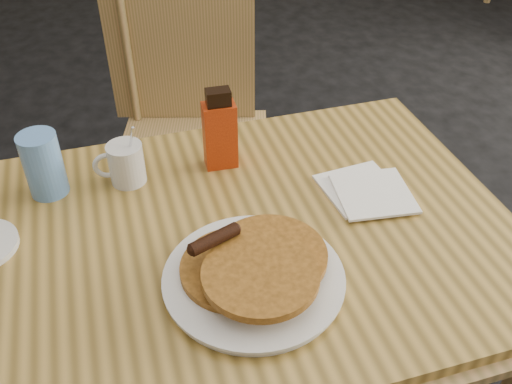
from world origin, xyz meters
The scene contains 7 objects.
main_table centered at (-0.05, 0.01, 0.71)m, with size 1.26×0.92×0.75m.
chair_main_far centered at (-0.05, 0.77, 0.60)m, with size 0.53×0.53×1.01m.
pancake_plate centered at (-0.01, -0.12, 0.77)m, with size 0.32×0.32×0.09m.
coffee_mug centered at (-0.22, 0.21, 0.80)m, with size 0.11×0.07×0.14m.
syrup_bottle centered at (-0.02, 0.24, 0.84)m, with size 0.07×0.05×0.18m.
napkin_stack centered at (0.26, 0.08, 0.76)m, with size 0.18×0.19×0.01m.
blue_tumbler centered at (-0.38, 0.21, 0.82)m, with size 0.08×0.08×0.14m, color #5A8ED4.
Camera 1 is at (-0.14, -0.79, 1.49)m, focal length 40.00 mm.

